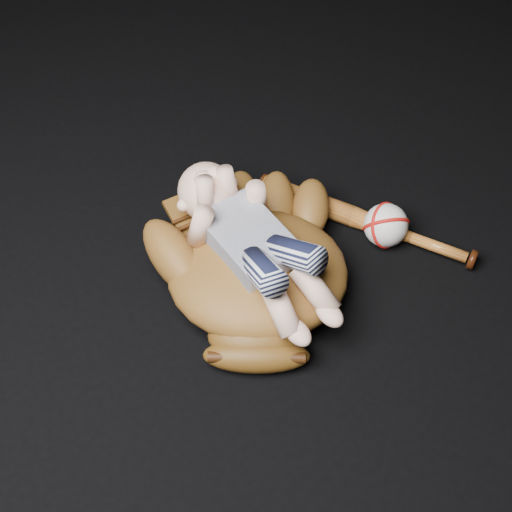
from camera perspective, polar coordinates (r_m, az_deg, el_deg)
name	(u,v)px	position (r m, az deg, el deg)	size (l,w,h in m)	color
baseball_glove	(258,267)	(1.25, 0.13, -0.85)	(0.40, 0.45, 0.14)	#5D3814
newborn_baby	(259,245)	(1.20, 0.22, 0.90)	(0.18, 0.40, 0.16)	beige
baseball_bat	(365,221)	(1.41, 8.73, 2.79)	(0.04, 0.45, 0.04)	#A2591F
baseball	(386,225)	(1.38, 10.35, 2.43)	(0.08, 0.08, 0.08)	white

